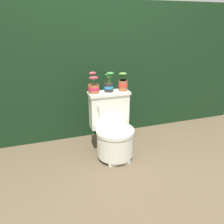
% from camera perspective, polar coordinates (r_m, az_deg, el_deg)
% --- Properties ---
extents(ground_plane, '(12.00, 12.00, 0.00)m').
position_cam_1_polar(ground_plane, '(2.58, 0.59, -11.73)').
color(ground_plane, brown).
extents(hedge_backdrop, '(4.32, 0.61, 1.70)m').
position_cam_1_polar(hedge_backdrop, '(3.09, -4.95, 11.11)').
color(hedge_backdrop, black).
rests_on(hedge_backdrop, ground).
extents(toilet, '(0.47, 0.53, 0.72)m').
position_cam_1_polar(toilet, '(2.49, 0.23, -4.89)').
color(toilet, silver).
rests_on(toilet, ground).
extents(potted_plant_left, '(0.12, 0.13, 0.23)m').
position_cam_1_polar(potted_plant_left, '(2.41, -4.82, 6.76)').
color(potted_plant_left, '#9E5638').
rests_on(potted_plant_left, toilet).
extents(potted_plant_midleft, '(0.10, 0.10, 0.22)m').
position_cam_1_polar(potted_plant_midleft, '(2.46, -0.82, 7.09)').
color(potted_plant_midleft, '#262628').
rests_on(potted_plant_midleft, toilet).
extents(potted_plant_middle, '(0.11, 0.12, 0.20)m').
position_cam_1_polar(potted_plant_middle, '(2.50, 2.87, 7.38)').
color(potted_plant_middle, '#9E5638').
rests_on(potted_plant_middle, toilet).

